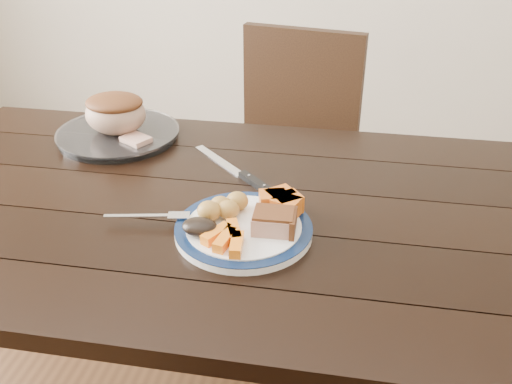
% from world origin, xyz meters
% --- Properties ---
extents(dining_table, '(1.62, 0.94, 0.75)m').
position_xyz_m(dining_table, '(-0.00, 0.00, 0.66)').
color(dining_table, black).
rests_on(dining_table, ground).
extents(chair_far, '(0.48, 0.49, 0.93)m').
position_xyz_m(chair_far, '(0.05, 0.74, 0.52)').
color(chair_far, black).
rests_on(chair_far, ground).
extents(dinner_plate, '(0.28, 0.28, 0.02)m').
position_xyz_m(dinner_plate, '(0.07, -0.10, 0.76)').
color(dinner_plate, white).
rests_on(dinner_plate, dining_table).
extents(plate_rim, '(0.28, 0.28, 0.02)m').
position_xyz_m(plate_rim, '(0.07, -0.10, 0.77)').
color(plate_rim, '#0B1C3B').
rests_on(plate_rim, dinner_plate).
extents(serving_platter, '(0.32, 0.32, 0.02)m').
position_xyz_m(serving_platter, '(-0.37, 0.28, 0.76)').
color(serving_platter, white).
rests_on(serving_platter, dining_table).
extents(pork_slice, '(0.09, 0.07, 0.04)m').
position_xyz_m(pork_slice, '(0.13, -0.11, 0.79)').
color(pork_slice, tan).
rests_on(pork_slice, dinner_plate).
extents(roasted_potatoes, '(0.10, 0.10, 0.04)m').
position_xyz_m(roasted_potatoes, '(0.02, -0.08, 0.79)').
color(roasted_potatoes, gold).
rests_on(roasted_potatoes, dinner_plate).
extents(carrot_batons, '(0.09, 0.11, 0.02)m').
position_xyz_m(carrot_batons, '(0.05, -0.17, 0.78)').
color(carrot_batons, orange).
rests_on(carrot_batons, dinner_plate).
extents(pumpkin_wedges, '(0.10, 0.09, 0.04)m').
position_xyz_m(pumpkin_wedges, '(0.14, -0.03, 0.79)').
color(pumpkin_wedges, orange).
rests_on(pumpkin_wedges, dinner_plate).
extents(dark_mushroom, '(0.07, 0.05, 0.03)m').
position_xyz_m(dark_mushroom, '(-0.01, -0.15, 0.79)').
color(dark_mushroom, black).
rests_on(dark_mushroom, dinner_plate).
extents(fork, '(0.18, 0.06, 0.00)m').
position_xyz_m(fork, '(-0.12, -0.11, 0.77)').
color(fork, silver).
rests_on(fork, dinner_plate).
extents(roast_joint, '(0.16, 0.14, 0.11)m').
position_xyz_m(roast_joint, '(-0.37, 0.28, 0.82)').
color(roast_joint, tan).
rests_on(roast_joint, serving_platter).
extents(cut_slice, '(0.09, 0.08, 0.02)m').
position_xyz_m(cut_slice, '(-0.29, 0.23, 0.78)').
color(cut_slice, tan).
rests_on(cut_slice, serving_platter).
extents(carving_knife, '(0.25, 0.23, 0.01)m').
position_xyz_m(carving_knife, '(0.03, 0.12, 0.76)').
color(carving_knife, silver).
rests_on(carving_knife, dining_table).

